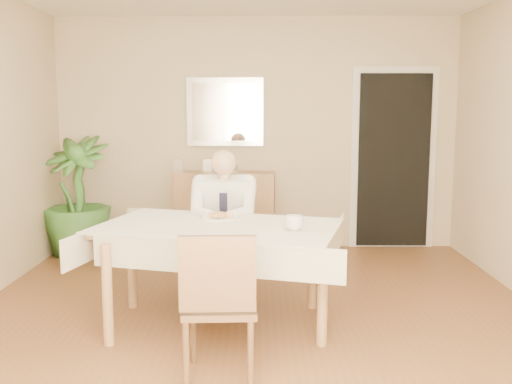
{
  "coord_description": "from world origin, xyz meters",
  "views": [
    {
      "loc": [
        0.02,
        -3.99,
        1.58
      ],
      "look_at": [
        0.0,
        0.35,
        0.95
      ],
      "focal_mm": 40.0,
      "sensor_mm": 36.0,
      "label": 1
    }
  ],
  "objects_px": {
    "potted_palm": "(76,196)",
    "chair_far": "(225,236)",
    "seated_man": "(223,218)",
    "sideboard": "(225,211)",
    "chair_near": "(219,299)",
    "dining_table": "(218,236)",
    "coffee_mug": "(294,223)"
  },
  "relations": [
    {
      "from": "sideboard",
      "to": "chair_near",
      "type": "bearing_deg",
      "value": -84.34
    },
    {
      "from": "seated_man",
      "to": "sideboard",
      "type": "bearing_deg",
      "value": 92.96
    },
    {
      "from": "sideboard",
      "to": "potted_palm",
      "type": "distance_m",
      "value": 1.62
    },
    {
      "from": "potted_palm",
      "to": "chair_far",
      "type": "bearing_deg",
      "value": -34.64
    },
    {
      "from": "sideboard",
      "to": "seated_man",
      "type": "bearing_deg",
      "value": -84.15
    },
    {
      "from": "sideboard",
      "to": "potted_palm",
      "type": "relative_size",
      "value": 0.85
    },
    {
      "from": "chair_far",
      "to": "seated_man",
      "type": "relative_size",
      "value": 0.68
    },
    {
      "from": "seated_man",
      "to": "potted_palm",
      "type": "xyz_separation_m",
      "value": [
        -1.68,
        1.44,
        -0.04
      ]
    },
    {
      "from": "chair_near",
      "to": "potted_palm",
      "type": "distance_m",
      "value": 3.42
    },
    {
      "from": "dining_table",
      "to": "seated_man",
      "type": "distance_m",
      "value": 0.59
    },
    {
      "from": "dining_table",
      "to": "chair_far",
      "type": "bearing_deg",
      "value": 104.85
    },
    {
      "from": "coffee_mug",
      "to": "chair_near",
      "type": "bearing_deg",
      "value": -123.01
    },
    {
      "from": "chair_far",
      "to": "sideboard",
      "type": "height_order",
      "value": "sideboard"
    },
    {
      "from": "potted_palm",
      "to": "seated_man",
      "type": "bearing_deg",
      "value": -40.68
    },
    {
      "from": "chair_far",
      "to": "chair_near",
      "type": "xyz_separation_m",
      "value": [
        0.07,
        -1.78,
        0.03
      ]
    },
    {
      "from": "sideboard",
      "to": "potted_palm",
      "type": "height_order",
      "value": "potted_palm"
    },
    {
      "from": "dining_table",
      "to": "chair_far",
      "type": "relative_size",
      "value": 2.33
    },
    {
      "from": "seated_man",
      "to": "sideboard",
      "type": "distance_m",
      "value": 1.7
    },
    {
      "from": "chair_near",
      "to": "seated_man",
      "type": "distance_m",
      "value": 1.51
    },
    {
      "from": "chair_far",
      "to": "potted_palm",
      "type": "distance_m",
      "value": 2.05
    },
    {
      "from": "chair_far",
      "to": "seated_man",
      "type": "xyz_separation_m",
      "value": [
        -0.0,
        -0.28,
        0.22
      ]
    },
    {
      "from": "coffee_mug",
      "to": "sideboard",
      "type": "relative_size",
      "value": 0.12
    },
    {
      "from": "chair_near",
      "to": "potted_palm",
      "type": "bearing_deg",
      "value": 118.43
    },
    {
      "from": "dining_table",
      "to": "seated_man",
      "type": "height_order",
      "value": "seated_man"
    },
    {
      "from": "seated_man",
      "to": "potted_palm",
      "type": "height_order",
      "value": "potted_palm"
    },
    {
      "from": "dining_table",
      "to": "coffee_mug",
      "type": "xyz_separation_m",
      "value": [
        0.54,
        -0.18,
        0.14
      ]
    },
    {
      "from": "coffee_mug",
      "to": "potted_palm",
      "type": "distance_m",
      "value": 3.13
    },
    {
      "from": "coffee_mug",
      "to": "potted_palm",
      "type": "height_order",
      "value": "potted_palm"
    },
    {
      "from": "chair_far",
      "to": "chair_near",
      "type": "distance_m",
      "value": 1.78
    },
    {
      "from": "chair_far",
      "to": "sideboard",
      "type": "distance_m",
      "value": 1.4
    },
    {
      "from": "chair_near",
      "to": "seated_man",
      "type": "bearing_deg",
      "value": 90.27
    },
    {
      "from": "dining_table",
      "to": "sideboard",
      "type": "height_order",
      "value": "sideboard"
    }
  ]
}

